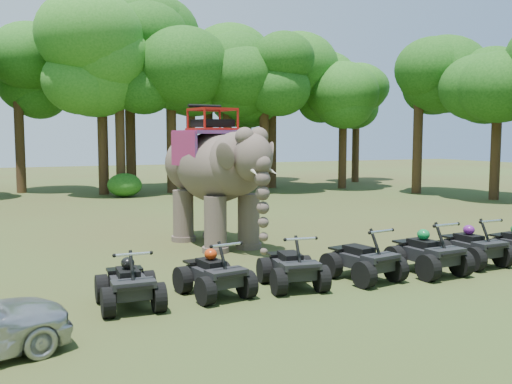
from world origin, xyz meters
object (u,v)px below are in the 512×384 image
Objects in this scene: atv_3 at (363,253)px; atv_5 at (473,241)px; atv_0 at (129,277)px; atv_2 at (292,260)px; atv_4 at (428,247)px; atv_1 at (214,267)px; elephant at (215,175)px.

atv_5 is at bearing -7.29° from atv_3.
atv_2 reaches higher than atv_0.
atv_5 is (1.78, 0.28, -0.03)m from atv_4.
atv_2 is 0.92× the size of atv_4.
atv_4 is (5.54, -0.33, 0.06)m from atv_1.
atv_3 reaches higher than atv_2.
atv_5 reaches higher than atv_0.
atv_0 is at bearing -171.58° from atv_2.
atv_4 reaches higher than atv_5.
atv_3 is 1.00× the size of atv_5.
atv_2 is 0.97× the size of atv_5.
elephant is 6.12m from atv_3.
elephant is 3.00× the size of atv_3.
elephant reaches higher than atv_5.
atv_5 is at bearing 3.03° from atv_0.
atv_1 is 3.72m from atv_3.
atv_3 is at bearing -179.23° from atv_5.
atv_4 reaches higher than atv_0.
atv_0 is 1.84m from atv_1.
atv_1 is 0.91× the size of atv_4.
atv_1 is 0.95× the size of atv_3.
atv_1 is at bearing 173.62° from atv_4.
elephant is at bearing 132.27° from atv_5.
atv_1 is at bearing 178.12° from atv_5.
atv_0 is at bearing 169.40° from atv_3.
atv_3 is at bearing -81.74° from elephant.
atv_4 reaches higher than atv_1.
atv_2 is 3.70m from atv_4.
elephant is 6.96m from atv_4.
atv_4 is at bearing 4.89° from atv_2.
atv_5 reaches higher than atv_2.
atv_0 is 3.69m from atv_2.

